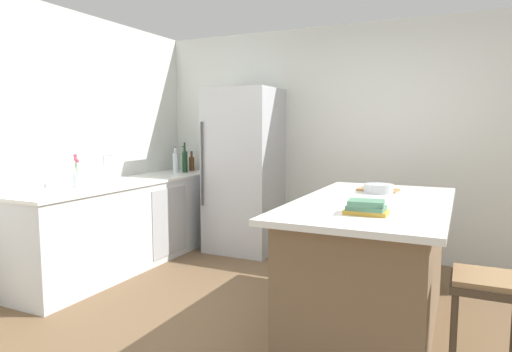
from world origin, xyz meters
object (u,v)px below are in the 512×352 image
object	(u,v)px
sink_faucet	(105,168)
wine_bottle	(185,161)
gin_bottle	(183,162)
soda_bottle	(175,162)
flower_vase	(77,178)
cutting_board	(378,190)
kitchen_island	(371,263)
refrigerator	(244,171)
bar_stool	(487,300)
cookbook_stack	(366,207)
syrup_bottle	(192,163)
mixing_bowl	(378,188)

from	to	relation	value
sink_faucet	wine_bottle	bearing A→B (deg)	84.81
gin_bottle	soda_bottle	world-z (taller)	soda_bottle
flower_vase	soda_bottle	xyz separation A→B (m)	(0.03, 1.51, 0.04)
gin_bottle	cutting_board	distance (m)	2.76
kitchen_island	refrigerator	bearing A→B (deg)	141.16
refrigerator	wine_bottle	distance (m)	0.80
kitchen_island	sink_faucet	size ratio (longest dim) A/B	6.50
bar_stool	cookbook_stack	world-z (taller)	cookbook_stack
cutting_board	syrup_bottle	bearing A→B (deg)	157.52
kitchen_island	cookbook_stack	distance (m)	0.73
kitchen_island	bar_stool	bearing A→B (deg)	-43.36
refrigerator	soda_bottle	world-z (taller)	refrigerator
sink_faucet	mixing_bowl	size ratio (longest dim) A/B	1.28
soda_bottle	cookbook_stack	xyz separation A→B (m)	(2.68, -1.80, -0.06)
soda_bottle	wine_bottle	bearing A→B (deg)	52.59
soda_bottle	cookbook_stack	size ratio (longest dim) A/B	1.25
sink_faucet	kitchen_island	bearing A→B (deg)	-2.82
soda_bottle	cookbook_stack	world-z (taller)	soda_bottle
mixing_bowl	kitchen_island	bearing A→B (deg)	-85.25
kitchen_island	refrigerator	size ratio (longest dim) A/B	1.02
sink_faucet	cutting_board	xyz separation A→B (m)	(2.61, 0.39, -0.12)
wine_bottle	kitchen_island	bearing A→B (deg)	-28.14
bar_stool	cutting_board	xyz separation A→B (m)	(-0.78, 1.21, 0.38)
refrigerator	cutting_board	xyz separation A→B (m)	(1.71, -0.90, -0.01)
kitchen_island	sink_faucet	bearing A→B (deg)	177.18
syrup_bottle	soda_bottle	xyz separation A→B (m)	(-0.04, -0.30, 0.03)
sink_faucet	syrup_bottle	distance (m)	1.44
flower_vase	soda_bottle	distance (m)	1.51
gin_bottle	cookbook_stack	world-z (taller)	gin_bottle
flower_vase	gin_bottle	xyz separation A→B (m)	(0.01, 1.71, 0.03)
bar_stool	gin_bottle	world-z (taller)	gin_bottle
flower_vase	mixing_bowl	bearing A→B (deg)	13.81
refrigerator	sink_faucet	size ratio (longest dim) A/B	6.35
mixing_bowl	cutting_board	xyz separation A→B (m)	(-0.02, 0.11, -0.03)
flower_vase	gin_bottle	size ratio (longest dim) A/B	0.99
cookbook_stack	cutting_board	bearing A→B (deg)	96.05
kitchen_island	gin_bottle	size ratio (longest dim) A/B	6.12
refrigerator	bar_stool	xyz separation A→B (m)	(2.49, -2.10, -0.39)
gin_bottle	wine_bottle	xyz separation A→B (m)	(0.09, -0.10, 0.02)
wine_bottle	cookbook_stack	size ratio (longest dim) A/B	1.43
kitchen_island	wine_bottle	distance (m)	2.96
sink_faucet	soda_bottle	world-z (taller)	soda_bottle
sink_faucet	syrup_bottle	world-z (taller)	sink_faucet
refrigerator	syrup_bottle	bearing A→B (deg)	169.66
kitchen_island	refrigerator	distance (m)	2.31
syrup_bottle	gin_bottle	xyz separation A→B (m)	(-0.06, -0.10, 0.02)
kitchen_island	sink_faucet	distance (m)	2.74
soda_bottle	kitchen_island	bearing A→B (deg)	-25.80
syrup_bottle	cutting_board	distance (m)	2.74
sink_faucet	mixing_bowl	bearing A→B (deg)	5.97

